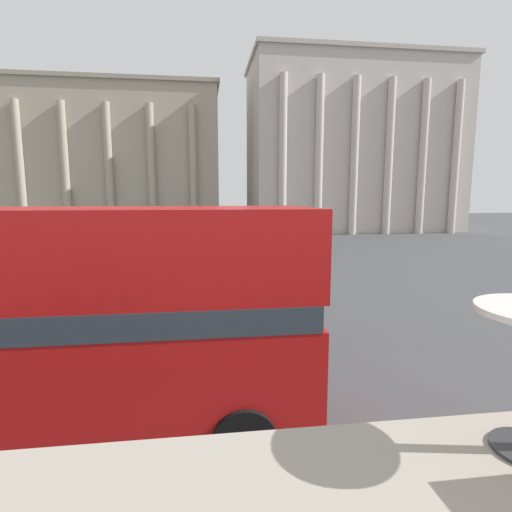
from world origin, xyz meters
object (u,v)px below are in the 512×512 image
at_px(plaza_building_left, 103,161).
at_px(plaza_building_right, 351,148).
at_px(traffic_light_far, 265,228).
at_px(pedestrian_olive, 255,243).
at_px(traffic_light_near, 180,261).
at_px(traffic_light_mid, 178,245).
at_px(double_decker_bus, 24,316).
at_px(pedestrian_yellow, 269,271).
at_px(pedestrian_black, 292,243).
at_px(pedestrian_blue, 182,262).

bearing_deg(plaza_building_left, plaza_building_right, -10.20).
xyz_separation_m(traffic_light_far, pedestrian_olive, (-0.19, 3.51, -1.38)).
distance_m(traffic_light_near, traffic_light_mid, 7.50).
bearing_deg(traffic_light_mid, double_decker_bus, -98.64).
height_order(pedestrian_olive, pedestrian_yellow, pedestrian_olive).
xyz_separation_m(plaza_building_left, pedestrian_black, (20.39, -28.98, -8.44)).
relative_size(double_decker_bus, plaza_building_right, 0.38).
height_order(plaza_building_left, traffic_light_mid, plaza_building_left).
xyz_separation_m(traffic_light_near, traffic_light_mid, (-0.52, 7.48, -0.39)).
xyz_separation_m(traffic_light_far, pedestrian_yellow, (-0.98, -7.63, -1.49)).
relative_size(pedestrian_olive, pedestrian_blue, 1.09).
bearing_deg(plaza_building_left, pedestrian_blue, -71.35).
relative_size(plaza_building_left, pedestrian_blue, 19.69).
height_order(traffic_light_far, pedestrian_blue, traffic_light_far).
relative_size(plaza_building_right, traffic_light_mid, 8.50).
bearing_deg(pedestrian_black, pedestrian_olive, -133.65).
bearing_deg(pedestrian_olive, traffic_light_near, 6.13).
height_order(traffic_light_near, traffic_light_far, traffic_light_near).
bearing_deg(pedestrian_yellow, traffic_light_mid, -68.77).
relative_size(plaza_building_left, pedestrian_yellow, 19.78).
relative_size(double_decker_bus, plaza_building_left, 0.32).
bearing_deg(traffic_light_far, pedestrian_blue, -140.53).
distance_m(pedestrian_black, pedestrian_yellow, 11.68).
bearing_deg(pedestrian_yellow, double_decker_bus, 6.23).
bearing_deg(pedestrian_olive, pedestrian_blue, -11.93).
relative_size(double_decker_bus, pedestrian_black, 6.26).
distance_m(plaza_building_left, plaza_building_right, 34.05).
height_order(double_decker_bus, traffic_light_far, double_decker_bus).
relative_size(plaza_building_right, pedestrian_blue, 16.85).
xyz_separation_m(traffic_light_mid, pedestrian_olive, (5.17, 10.08, -1.09)).
bearing_deg(plaza_building_right, pedestrian_olive, -124.94).
bearing_deg(plaza_building_right, pedestrian_black, -119.71).
xyz_separation_m(plaza_building_right, traffic_light_far, (-15.80, -26.40, -8.51)).
distance_m(plaza_building_left, traffic_light_far, 37.59).
xyz_separation_m(pedestrian_olive, pedestrian_black, (2.89, -0.06, -0.08)).
xyz_separation_m(pedestrian_olive, pedestrian_yellow, (-0.78, -11.15, -0.10)).
relative_size(traffic_light_far, pedestrian_black, 2.23).
distance_m(double_decker_bus, plaza_building_right, 51.75).
bearing_deg(traffic_light_far, traffic_light_near, -109.02).
height_order(plaza_building_left, plaza_building_right, plaza_building_right).
bearing_deg(pedestrian_blue, traffic_light_near, -177.75).
height_order(double_decker_bus, pedestrian_yellow, double_decker_bus).
distance_m(traffic_light_near, pedestrian_olive, 18.22).
xyz_separation_m(pedestrian_olive, pedestrian_blue, (-5.08, -7.86, -0.10)).
relative_size(pedestrian_blue, pedestrian_yellow, 1.00).
xyz_separation_m(plaza_building_right, traffic_light_near, (-20.64, -40.44, -8.41)).
relative_size(traffic_light_near, pedestrian_olive, 2.16).
xyz_separation_m(plaza_building_right, pedestrian_olive, (-15.99, -22.89, -9.89)).
height_order(double_decker_bus, traffic_light_near, double_decker_bus).
height_order(pedestrian_black, pedestrian_yellow, pedestrian_black).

